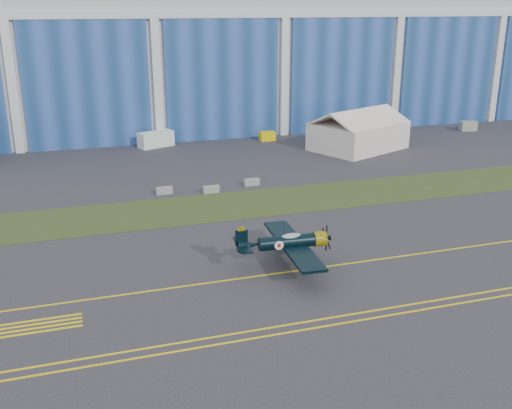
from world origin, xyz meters
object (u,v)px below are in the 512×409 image
object	(u,v)px
shipping_container	(156,139)
tent	(359,129)
warbird	(287,242)
tug	(267,136)

from	to	relation	value
shipping_container	tent	bearing A→B (deg)	-42.96
warbird	tent	distance (m)	47.35
tent	tug	size ratio (longest dim) A/B	6.64
warbird	tent	xyz separation A→B (m)	(26.78, 39.03, 0.96)
tug	warbird	bearing A→B (deg)	-105.85
tug	shipping_container	bearing A→B (deg)	177.83
tent	tug	bearing A→B (deg)	114.62
tent	tug	distance (m)	15.97
warbird	shipping_container	size ratio (longest dim) A/B	2.15
warbird	tent	size ratio (longest dim) A/B	0.72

